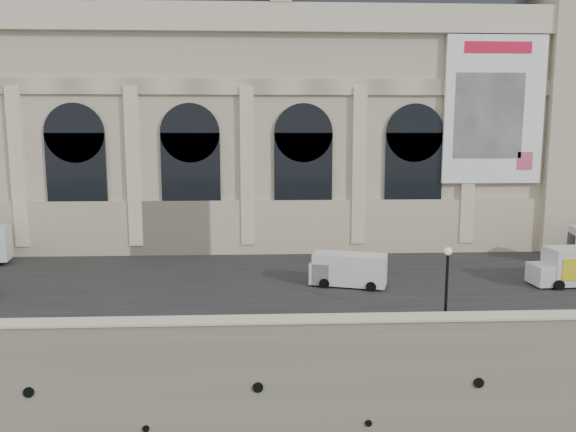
# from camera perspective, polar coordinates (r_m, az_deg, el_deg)

# --- Properties ---
(quay) EXTENTS (160.00, 70.00, 6.00)m
(quay) POSITION_cam_1_polar(r_m,az_deg,el_deg) (64.90, -4.64, -4.01)
(quay) COLOR gray
(quay) RESTS_ON ground
(street) EXTENTS (160.00, 24.00, 0.06)m
(street) POSITION_cam_1_polar(r_m,az_deg,el_deg) (43.79, -5.61, -6.13)
(street) COLOR #2D2D2D
(street) RESTS_ON quay
(parapet) EXTENTS (160.00, 1.40, 1.21)m
(parapet) POSITION_cam_1_polar(r_m,az_deg,el_deg) (30.83, -6.90, -11.40)
(parapet) COLOR gray
(parapet) RESTS_ON quay
(museum) EXTENTS (69.00, 18.70, 29.10)m
(museum) POSITION_cam_1_polar(r_m,az_deg,el_deg) (59.79, -10.81, 10.93)
(museum) COLOR #C1B494
(museum) RESTS_ON quay
(van_c) EXTENTS (5.76, 3.55, 2.41)m
(van_c) POSITION_cam_1_polar(r_m,az_deg,el_deg) (40.94, 5.82, -5.45)
(van_c) COLOR silver
(van_c) RESTS_ON quay
(lamp_right) EXTENTS (0.46, 0.46, 4.55)m
(lamp_right) POSITION_cam_1_polar(r_m,az_deg,el_deg) (34.01, 15.81, -6.85)
(lamp_right) COLOR black
(lamp_right) RESTS_ON quay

